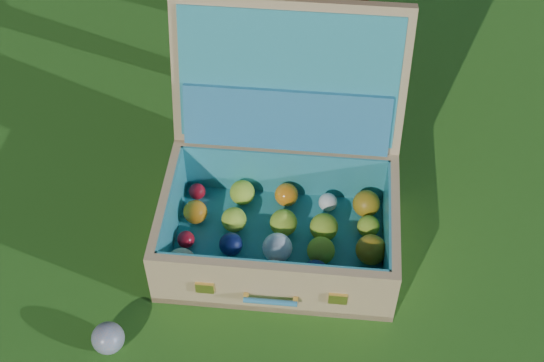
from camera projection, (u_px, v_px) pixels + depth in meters
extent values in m
plane|color=#215114|center=(274.00, 308.00, 1.81)|extent=(60.00, 60.00, 0.00)
sphere|color=teal|center=(108.00, 338.00, 1.71)|extent=(0.08, 0.08, 0.08)
cube|color=tan|center=(278.00, 246.00, 1.92)|extent=(0.66, 0.54, 0.02)
cube|color=tan|center=(271.00, 288.00, 1.74)|extent=(0.55, 0.20, 0.17)
cube|color=tan|center=(285.00, 173.00, 1.98)|extent=(0.55, 0.20, 0.17)
cube|color=tan|center=(168.00, 219.00, 1.88)|extent=(0.12, 0.33, 0.17)
cube|color=tan|center=(391.00, 236.00, 1.85)|extent=(0.12, 0.33, 0.17)
cube|color=teal|center=(278.00, 242.00, 1.91)|extent=(0.61, 0.49, 0.01)
cube|color=teal|center=(272.00, 281.00, 1.74)|extent=(0.51, 0.17, 0.15)
cube|color=teal|center=(284.00, 174.00, 1.97)|extent=(0.51, 0.17, 0.15)
cube|color=teal|center=(173.00, 216.00, 1.87)|extent=(0.11, 0.33, 0.15)
cube|color=teal|center=(386.00, 232.00, 1.84)|extent=(0.11, 0.33, 0.15)
cube|color=tan|center=(289.00, 76.00, 1.84)|extent=(0.59, 0.30, 0.38)
cube|color=teal|center=(288.00, 79.00, 1.82)|extent=(0.54, 0.25, 0.33)
cube|color=teal|center=(286.00, 120.00, 1.87)|extent=(0.51, 0.21, 0.16)
cube|color=#F2C659|center=(205.00, 288.00, 1.74)|extent=(0.04, 0.02, 0.03)
cube|color=#F2C659|center=(338.00, 299.00, 1.72)|extent=(0.04, 0.02, 0.03)
cylinder|color=teal|center=(270.00, 302.00, 1.73)|extent=(0.12, 0.05, 0.01)
cube|color=#F2C659|center=(246.00, 297.00, 1.74)|extent=(0.02, 0.02, 0.01)
cube|color=#F2C659|center=(296.00, 301.00, 1.74)|extent=(0.02, 0.02, 0.01)
sphere|color=beige|center=(181.00, 263.00, 1.82)|extent=(0.07, 0.07, 0.07)
sphere|color=white|center=(228.00, 273.00, 1.80)|extent=(0.08, 0.08, 0.08)
sphere|color=beige|center=(274.00, 273.00, 1.80)|extent=(0.06, 0.06, 0.06)
sphere|color=#0F194B|center=(315.00, 274.00, 1.80)|extent=(0.07, 0.07, 0.07)
sphere|color=orange|center=(366.00, 285.00, 1.79)|extent=(0.05, 0.05, 0.05)
sphere|color=#B00E1B|center=(186.00, 239.00, 1.88)|extent=(0.04, 0.04, 0.04)
sphere|color=#0F194B|center=(231.00, 244.00, 1.87)|extent=(0.06, 0.06, 0.06)
sphere|color=white|center=(277.00, 248.00, 1.85)|extent=(0.07, 0.07, 0.07)
sphere|color=#A5C22F|center=(321.00, 251.00, 1.85)|extent=(0.07, 0.07, 0.07)
sphere|color=#AC7E17|center=(371.00, 250.00, 1.84)|extent=(0.08, 0.08, 0.08)
sphere|color=orange|center=(195.00, 212.00, 1.93)|extent=(0.06, 0.06, 0.06)
sphere|color=#A5C22F|center=(234.00, 220.00, 1.91)|extent=(0.06, 0.06, 0.06)
sphere|color=#A5C22F|center=(284.00, 223.00, 1.90)|extent=(0.07, 0.07, 0.07)
sphere|color=#A5C22F|center=(324.00, 227.00, 1.89)|extent=(0.07, 0.07, 0.07)
sphere|color=#A5C22F|center=(368.00, 226.00, 1.90)|extent=(0.06, 0.06, 0.06)
sphere|color=#B00E1B|center=(197.00, 191.00, 1.99)|extent=(0.04, 0.04, 0.04)
sphere|color=#A5C22F|center=(242.00, 192.00, 1.97)|extent=(0.07, 0.07, 0.07)
sphere|color=orange|center=(286.00, 195.00, 1.97)|extent=(0.06, 0.06, 0.06)
sphere|color=white|center=(328.00, 202.00, 1.96)|extent=(0.05, 0.05, 0.05)
sphere|color=#AC7E17|center=(366.00, 204.00, 1.95)|extent=(0.07, 0.07, 0.07)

